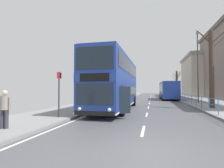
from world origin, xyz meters
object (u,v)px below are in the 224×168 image
object	(u,v)px
bus_stop_sign_near	(59,89)
bare_tree_far_00	(177,83)
background_bus_far_lane	(168,90)
pedestrian_companion	(5,107)
street_lamp_far_side	(198,62)
double_decker_bus_main	(116,83)
bare_tree_far_01	(211,67)
background_building_02	(213,76)

from	to	relation	value
bus_stop_sign_near	bare_tree_far_00	distance (m)	33.71
background_bus_far_lane	pedestrian_companion	bearing A→B (deg)	-109.28
background_bus_far_lane	street_lamp_far_side	bearing A→B (deg)	-71.96
bus_stop_sign_near	double_decker_bus_main	bearing A→B (deg)	68.04
bus_stop_sign_near	bare_tree_far_00	bearing A→B (deg)	71.42
bus_stop_sign_near	street_lamp_far_side	world-z (taller)	street_lamp_far_side
background_bus_far_lane	bus_stop_sign_near	bearing A→B (deg)	-110.31
double_decker_bus_main	background_bus_far_lane	size ratio (longest dim) A/B	1.26
bare_tree_far_01	background_bus_far_lane	bearing A→B (deg)	100.20
bare_tree_far_00	background_building_02	xyz separation A→B (m)	(9.54, 6.66, 2.01)
background_building_02	background_bus_far_lane	bearing A→B (deg)	-125.98
pedestrian_companion	bus_stop_sign_near	size ratio (longest dim) A/B	0.60
bus_stop_sign_near	bare_tree_far_01	xyz separation A→B (m)	(10.56, 7.79, 1.97)
double_decker_bus_main	background_bus_far_lane	distance (m)	17.19
bare_tree_far_01	street_lamp_far_side	bearing A→B (deg)	87.93
background_bus_far_lane	bare_tree_far_01	size ratio (longest dim) A/B	1.23
street_lamp_far_side	bare_tree_far_00	distance (m)	18.62
background_bus_far_lane	street_lamp_far_side	distance (m)	9.43
bus_stop_sign_near	bare_tree_far_00	size ratio (longest dim) A/B	0.47
background_bus_far_lane	bare_tree_far_01	world-z (taller)	bare_tree_far_01
bus_stop_sign_near	background_building_02	size ratio (longest dim) A/B	0.18
double_decker_bus_main	bare_tree_far_00	distance (m)	27.68
bus_stop_sign_near	background_building_02	distance (m)	43.71
bare_tree_far_00	background_building_02	world-z (taller)	background_building_02
double_decker_bus_main	bare_tree_far_00	bearing A→B (deg)	72.16
bare_tree_far_01	background_building_02	xyz separation A→B (m)	(9.71, 30.80, 1.37)
street_lamp_far_side	background_bus_far_lane	bearing A→B (deg)	108.04
street_lamp_far_side	bare_tree_far_01	size ratio (longest dim) A/B	1.16
bus_stop_sign_near	bare_tree_far_01	size ratio (longest dim) A/B	0.36
double_decker_bus_main	street_lamp_far_side	world-z (taller)	street_lamp_far_side
pedestrian_companion	background_building_02	world-z (taller)	background_building_02
pedestrian_companion	background_bus_far_lane	bearing A→B (deg)	70.72
street_lamp_far_side	bare_tree_far_00	bearing A→B (deg)	90.12
pedestrian_companion	background_building_02	distance (m)	46.91
bus_stop_sign_near	background_bus_far_lane	bearing A→B (deg)	69.69
background_building_02	double_decker_bus_main	bearing A→B (deg)	-118.63
background_bus_far_lane	bus_stop_sign_near	distance (m)	23.20
background_bus_far_lane	street_lamp_far_side	size ratio (longest dim) A/B	1.06
bus_stop_sign_near	pedestrian_companion	bearing A→B (deg)	-101.91
double_decker_bus_main	background_bus_far_lane	world-z (taller)	double_decker_bus_main
double_decker_bus_main	bare_tree_far_01	size ratio (longest dim) A/B	1.54
double_decker_bus_main	bare_tree_far_01	bearing A→B (deg)	14.84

